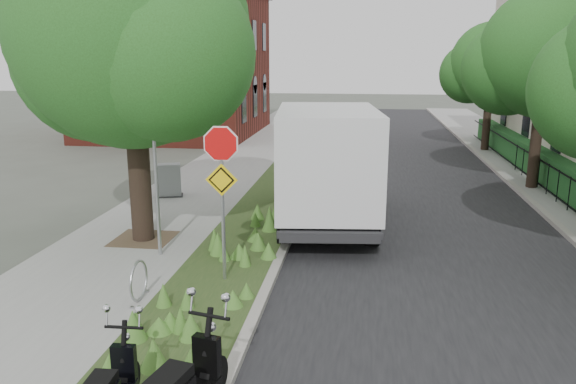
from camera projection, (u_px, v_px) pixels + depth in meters
The scene contains 18 objects.
ground at pixel (290, 301), 10.56m from camera, with size 120.00×120.00×0.00m, color #4C5147.
sidewalk_near at pixel (212, 179), 20.74m from camera, with size 3.50×60.00×0.12m, color gray.
verge at pixel (286, 181), 20.37m from camera, with size 2.00×60.00×0.12m, color #25401B.
kerb_near at pixel (313, 182), 20.24m from camera, with size 0.20×60.00×0.13m, color #9E9991.
road at pixel (412, 187), 19.78m from camera, with size 7.00×60.00×0.01m, color black.
kerb_far at pixel (516, 188), 19.30m from camera, with size 0.20×60.00×0.13m, color #9E9991.
footpath_far at pixel (568, 190), 19.07m from camera, with size 3.20×60.00×0.12m, color gray.
street_tree_main at pixel (129, 42), 12.73m from camera, with size 6.21×5.54×7.66m.
bare_post at pixel (155, 168), 12.22m from camera, with size 0.08×0.08×4.00m.
bike_hoop at pixel (139, 281), 10.23m from camera, with size 0.06×0.78×0.77m.
sign_assembly at pixel (222, 172), 10.76m from camera, with size 0.94×0.08×3.22m.
fence_far at pixel (539, 171), 19.06m from camera, with size 0.04×24.00×1.00m.
hedge_far at pixel (561, 172), 18.97m from camera, with size 1.00×24.00×1.10m, color #1A4B1F.
brick_building at pixel (177, 61), 32.01m from camera, with size 9.40×10.40×8.30m.
far_tree_b at pixel (542, 60), 18.27m from camera, with size 4.83×4.31×6.56m.
far_tree_c at pixel (490, 68), 26.06m from camera, with size 4.37×3.89×5.93m.
box_truck at pixel (326, 161), 14.88m from camera, with size 2.98×6.25×2.73m.
utility_cabinet at pixel (170, 181), 17.86m from camera, with size 0.91×0.74×1.05m.
Camera 1 is at (1.32, -9.69, 4.49)m, focal length 35.00 mm.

